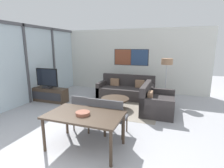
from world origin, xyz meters
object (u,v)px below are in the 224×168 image
at_px(dining_chair_right, 115,116).
at_px(fruit_bowl, 83,113).
at_px(dining_chair_left, 83,111).
at_px(dining_chair_centre, 98,113).
at_px(tv_console, 48,94).
at_px(sofa_side, 155,103).
at_px(dining_table, 85,118).
at_px(coffee_table, 115,101).
at_px(floor_lamp, 167,64).
at_px(sofa_main, 126,90).
at_px(television, 47,78).

height_order(dining_chair_right, fruit_bowl, dining_chair_right).
xyz_separation_m(dining_chair_left, dining_chair_centre, (0.43, -0.04, 0.00)).
height_order(tv_console, sofa_side, sofa_side).
bearing_deg(dining_table, coffee_table, 93.86).
bearing_deg(dining_chair_right, fruit_bowl, -121.76).
relative_size(tv_console, fruit_bowl, 5.46).
bearing_deg(dining_chair_left, floor_lamp, 59.91).
relative_size(tv_console, dining_table, 1.01).
bearing_deg(floor_lamp, sofa_side, -100.38).
bearing_deg(sofa_side, dining_table, 156.03).
bearing_deg(sofa_side, sofa_main, 45.90).
distance_m(dining_chair_left, floor_lamp, 3.66).
xyz_separation_m(sofa_main, coffee_table, (0.00, -1.42, -0.01)).
bearing_deg(television, sofa_side, 3.52).
xyz_separation_m(tv_console, coffee_table, (2.64, 0.08, 0.01)).
relative_size(dining_chair_right, floor_lamp, 0.55).
bearing_deg(dining_chair_right, coffee_table, 108.77).
bearing_deg(sofa_main, dining_chair_left, -94.90).
xyz_separation_m(dining_table, dining_chair_centre, (0.00, 0.65, -0.16)).
bearing_deg(dining_chair_centre, television, 149.54).
bearing_deg(coffee_table, dining_chair_left, -98.96).
distance_m(sofa_side, dining_table, 2.81).
relative_size(sofa_side, dining_table, 0.97).
xyz_separation_m(sofa_main, fruit_bowl, (0.15, -3.84, 0.48)).
height_order(television, dining_chair_left, television).
xyz_separation_m(tv_console, dining_table, (2.80, -2.30, 0.39)).
height_order(coffee_table, dining_chair_left, dining_chair_left).
bearing_deg(floor_lamp, television, -160.61).
bearing_deg(sofa_side, dining_chair_right, 159.58).
relative_size(sofa_side, coffee_table, 1.57).
relative_size(coffee_table, dining_chair_centre, 1.05).
height_order(dining_table, floor_lamp, floor_lamp).
xyz_separation_m(sofa_main, dining_chair_centre, (0.16, -3.14, 0.21)).
distance_m(tv_console, dining_chair_centre, 3.26).
height_order(dining_table, dining_chair_centre, dining_chair_centre).
distance_m(television, dining_table, 3.63).
height_order(tv_console, sofa_main, sofa_main).
height_order(sofa_side, dining_table, sofa_side).
bearing_deg(fruit_bowl, dining_chair_centre, 89.28).
distance_m(dining_table, floor_lamp, 4.07).
xyz_separation_m(sofa_main, dining_chair_right, (0.59, -3.14, 0.21)).
height_order(sofa_side, dining_chair_right, sofa_side).
bearing_deg(dining_chair_centre, coffee_table, 95.32).
bearing_deg(sofa_side, tv_console, 93.53).
distance_m(tv_console, dining_table, 3.64).
distance_m(dining_chair_left, dining_chair_centre, 0.43).
distance_m(dining_table, dining_chair_right, 0.79).
bearing_deg(floor_lamp, tv_console, -160.60).
distance_m(tv_console, dining_chair_left, 2.88).
xyz_separation_m(dining_table, floor_lamp, (1.35, 3.76, 0.75)).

